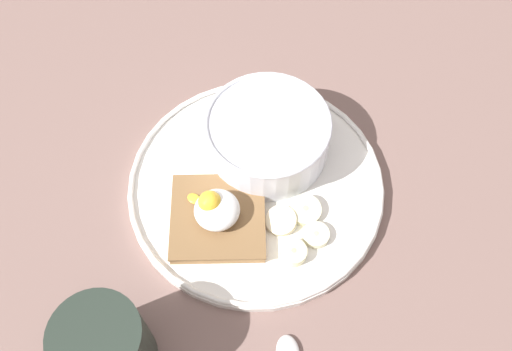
{
  "coord_description": "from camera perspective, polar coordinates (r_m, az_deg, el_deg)",
  "views": [
    {
      "loc": [
        31.08,
        8.66,
        61.41
      ],
      "look_at": [
        0.0,
        0.0,
        5.0
      ],
      "focal_mm": 40.0,
      "sensor_mm": 36.0,
      "label": 1
    }
  ],
  "objects": [
    {
      "name": "oatmeal_bowl",
      "position": [
        0.67,
        0.97,
        4.01
      ],
      "size": [
        14.67,
        14.67,
        5.87
      ],
      "color": "white",
      "rests_on": "plate"
    },
    {
      "name": "ground_plane",
      "position": [
        0.68,
        0.0,
        -1.66
      ],
      "size": [
        120.0,
        120.0,
        2.0
      ],
      "primitive_type": "cube",
      "color": "#795E57",
      "rests_on": "ground"
    },
    {
      "name": "banana_slice_front",
      "position": [
        0.62,
        3.75,
        -7.72
      ],
      "size": [
        3.84,
        3.85,
        1.41
      ],
      "color": "#F2EBB4",
      "rests_on": "plate"
    },
    {
      "name": "banana_slice_right",
      "position": [
        0.65,
        4.95,
        -3.47
      ],
      "size": [
        5.15,
        5.14,
        1.48
      ],
      "color": "#F5EFBE",
      "rests_on": "plate"
    },
    {
      "name": "banana_slice_left",
      "position": [
        0.64,
        2.53,
        -4.54
      ],
      "size": [
        4.87,
        4.83,
        1.56
      ],
      "color": "#F4E5BE",
      "rests_on": "plate"
    },
    {
      "name": "banana_slice_back",
      "position": [
        0.64,
        6.0,
        -5.93
      ],
      "size": [
        4.03,
        4.04,
        0.96
      ],
      "color": "beige",
      "rests_on": "plate"
    },
    {
      "name": "plate",
      "position": [
        0.67,
        0.0,
        -0.94
      ],
      "size": [
        29.97,
        29.97,
        1.6
      ],
      "color": "white",
      "rests_on": "ground_plane"
    },
    {
      "name": "coffee_mug",
      "position": [
        0.58,
        -14.85,
        -16.28
      ],
      "size": [
        8.53,
        8.53,
        9.63
      ],
      "color": "#222D25",
      "rests_on": "ground_plane"
    },
    {
      "name": "poached_egg",
      "position": [
        0.62,
        -4.09,
        -3.29
      ],
      "size": [
        5.07,
        6.65,
        3.43
      ],
      "color": "white",
      "rests_on": "toast_slice"
    },
    {
      "name": "toast_slice",
      "position": [
        0.64,
        -3.82,
        -4.22
      ],
      "size": [
        13.08,
        13.08,
        1.44
      ],
      "color": "brown",
      "rests_on": "plate"
    }
  ]
}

